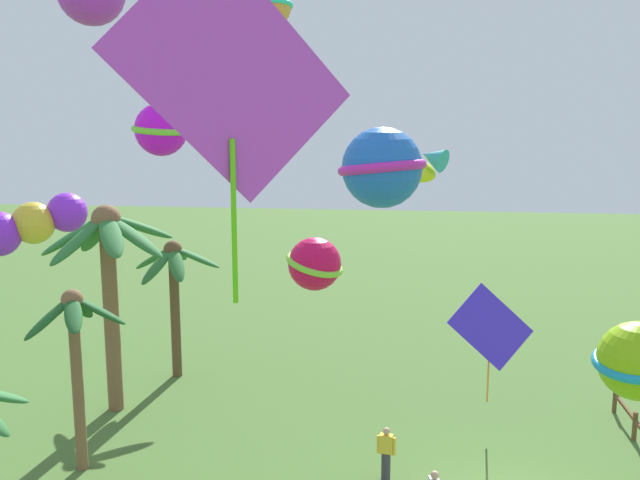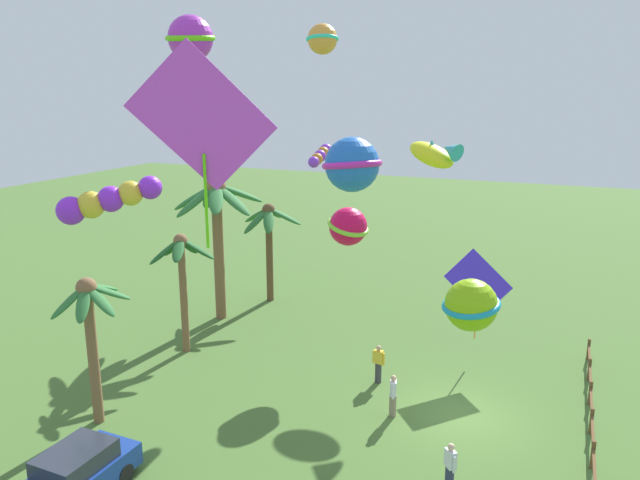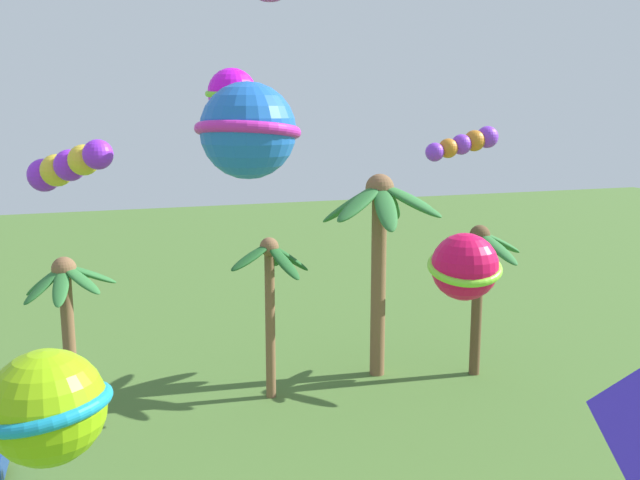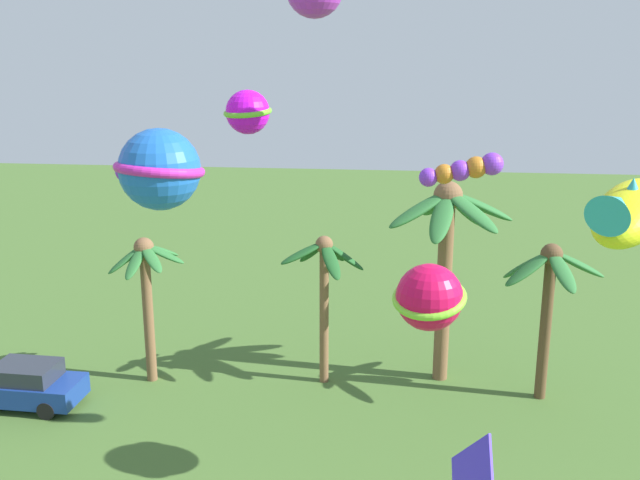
{
  "view_description": "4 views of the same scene",
  "coord_description": "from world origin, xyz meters",
  "px_view_note": "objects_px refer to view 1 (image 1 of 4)",
  "views": [
    {
      "loc": [
        -17.04,
        3.18,
        10.21
      ],
      "look_at": [
        1.73,
        5.43,
        6.86
      ],
      "focal_mm": 38.86,
      "sensor_mm": 36.0,
      "label": 1
    },
    {
      "loc": [
        -20.24,
        -2.89,
        11.47
      ],
      "look_at": [
        -0.48,
        5.28,
        6.16
      ],
      "focal_mm": 34.06,
      "sensor_mm": 36.0,
      "label": 2
    },
    {
      "loc": [
        -4.68,
        -9.07,
        9.51
      ],
      "look_at": [
        0.58,
        6.33,
        6.46
      ],
      "focal_mm": 39.23,
      "sensor_mm": 36.0,
      "label": 3
    },
    {
      "loc": [
        3.46,
        -11.2,
        11.61
      ],
      "look_at": [
        1.47,
        6.19,
        6.96
      ],
      "focal_mm": 40.07,
      "sensor_mm": 36.0,
      "label": 4
    }
  ],
  "objects_px": {
    "kite_ball_4": "(382,168)",
    "kite_ball_6": "(638,361)",
    "kite_diamond_7": "(231,79)",
    "palm_tree_0": "(173,275)",
    "spectator_1": "(386,453)",
    "palm_tree_3": "(108,255)",
    "kite_ball_3": "(161,130)",
    "kite_fish_9": "(408,164)",
    "kite_tube_2": "(267,168)",
    "kite_ball_0": "(315,264)",
    "kite_ball_5": "(270,7)",
    "palm_tree_1": "(74,336)",
    "kite_diamond_1": "(490,329)"
  },
  "relations": [
    {
      "from": "palm_tree_3",
      "to": "kite_tube_2",
      "type": "xyz_separation_m",
      "value": [
        -0.01,
        -5.58,
        3.04
      ]
    },
    {
      "from": "kite_ball_6",
      "to": "kite_fish_9",
      "type": "bearing_deg",
      "value": 16.48
    },
    {
      "from": "kite_ball_0",
      "to": "kite_ball_4",
      "type": "relative_size",
      "value": 0.86
    },
    {
      "from": "kite_diamond_1",
      "to": "kite_ball_4",
      "type": "xyz_separation_m",
      "value": [
        -6.69,
        3.37,
        5.63
      ]
    },
    {
      "from": "spectator_1",
      "to": "kite_ball_4",
      "type": "distance_m",
      "value": 8.85
    },
    {
      "from": "kite_tube_2",
      "to": "kite_ball_5",
      "type": "height_order",
      "value": "kite_ball_5"
    },
    {
      "from": "kite_ball_5",
      "to": "spectator_1",
      "type": "bearing_deg",
      "value": -131.5
    },
    {
      "from": "kite_ball_5",
      "to": "kite_diamond_7",
      "type": "xyz_separation_m",
      "value": [
        -11.99,
        -1.7,
        -2.81
      ]
    },
    {
      "from": "kite_fish_9",
      "to": "spectator_1",
      "type": "bearing_deg",
      "value": 175.88
    },
    {
      "from": "kite_diamond_7",
      "to": "kite_fish_9",
      "type": "bearing_deg",
      "value": -9.71
    },
    {
      "from": "kite_diamond_1",
      "to": "kite_ball_0",
      "type": "bearing_deg",
      "value": 96.89
    },
    {
      "from": "kite_ball_3",
      "to": "kite_ball_5",
      "type": "relative_size",
      "value": 1.02
    },
    {
      "from": "kite_tube_2",
      "to": "kite_ball_3",
      "type": "relative_size",
      "value": 1.12
    },
    {
      "from": "palm_tree_0",
      "to": "kite_ball_4",
      "type": "xyz_separation_m",
      "value": [
        -10.19,
        -8.36,
        4.98
      ]
    },
    {
      "from": "kite_ball_3",
      "to": "spectator_1",
      "type": "bearing_deg",
      "value": -67.76
    },
    {
      "from": "spectator_1",
      "to": "kite_ball_0",
      "type": "distance_m",
      "value": 6.14
    },
    {
      "from": "kite_ball_4",
      "to": "kite_ball_6",
      "type": "relative_size",
      "value": 1.31
    },
    {
      "from": "palm_tree_1",
      "to": "kite_ball_3",
      "type": "relative_size",
      "value": 2.8
    },
    {
      "from": "kite_ball_3",
      "to": "kite_tube_2",
      "type": "bearing_deg",
      "value": -12.98
    },
    {
      "from": "palm_tree_0",
      "to": "kite_ball_3",
      "type": "distance_m",
      "value": 11.42
    },
    {
      "from": "kite_ball_0",
      "to": "kite_tube_2",
      "type": "xyz_separation_m",
      "value": [
        0.84,
        1.65,
        2.97
      ]
    },
    {
      "from": "palm_tree_1",
      "to": "palm_tree_3",
      "type": "xyz_separation_m",
      "value": [
        4.19,
        0.73,
        1.49
      ]
    },
    {
      "from": "kite_ball_3",
      "to": "kite_fish_9",
      "type": "height_order",
      "value": "kite_ball_3"
    },
    {
      "from": "kite_diamond_1",
      "to": "kite_diamond_7",
      "type": "relative_size",
      "value": 0.76
    },
    {
      "from": "spectator_1",
      "to": "kite_diamond_7",
      "type": "bearing_deg",
      "value": 166.13
    },
    {
      "from": "kite_fish_9",
      "to": "kite_ball_6",
      "type": "bearing_deg",
      "value": -163.52
    },
    {
      "from": "palm_tree_3",
      "to": "kite_ball_4",
      "type": "bearing_deg",
      "value": -125.82
    },
    {
      "from": "spectator_1",
      "to": "palm_tree_3",
      "type": "bearing_deg",
      "value": 68.53
    },
    {
      "from": "kite_tube_2",
      "to": "kite_ball_3",
      "type": "xyz_separation_m",
      "value": [
        -6.01,
        1.39,
        1.32
      ]
    },
    {
      "from": "kite_ball_6",
      "to": "palm_tree_1",
      "type": "bearing_deg",
      "value": 65.17
    },
    {
      "from": "palm_tree_1",
      "to": "kite_ball_5",
      "type": "xyz_separation_m",
      "value": [
        3.78,
        -5.09,
        9.48
      ]
    },
    {
      "from": "kite_ball_6",
      "to": "kite_diamond_7",
      "type": "bearing_deg",
      "value": 107.67
    },
    {
      "from": "kite_diamond_1",
      "to": "kite_diamond_7",
      "type": "bearing_deg",
      "value": 156.41
    },
    {
      "from": "kite_tube_2",
      "to": "kite_ball_4",
      "type": "distance_m",
      "value": 7.9
    },
    {
      "from": "kite_diamond_7",
      "to": "palm_tree_0",
      "type": "bearing_deg",
      "value": 22.1
    },
    {
      "from": "spectator_1",
      "to": "kite_tube_2",
      "type": "relative_size",
      "value": 0.73
    },
    {
      "from": "palm_tree_3",
      "to": "spectator_1",
      "type": "height_order",
      "value": "palm_tree_3"
    },
    {
      "from": "palm_tree_0",
      "to": "palm_tree_1",
      "type": "bearing_deg",
      "value": 176.96
    },
    {
      "from": "palm_tree_1",
      "to": "kite_ball_5",
      "type": "height_order",
      "value": "kite_ball_5"
    },
    {
      "from": "spectator_1",
      "to": "kite_ball_0",
      "type": "bearing_deg",
      "value": 39.34
    },
    {
      "from": "spectator_1",
      "to": "kite_ball_3",
      "type": "xyz_separation_m",
      "value": [
        -2.23,
        5.45,
        9.11
      ]
    },
    {
      "from": "palm_tree_0",
      "to": "kite_ball_6",
      "type": "bearing_deg",
      "value": -136.72
    },
    {
      "from": "palm_tree_1",
      "to": "kite_fish_9",
      "type": "height_order",
      "value": "kite_fish_9"
    },
    {
      "from": "palm_tree_1",
      "to": "kite_ball_5",
      "type": "distance_m",
      "value": 11.4
    },
    {
      "from": "kite_ball_3",
      "to": "kite_ball_6",
      "type": "relative_size",
      "value": 0.93
    },
    {
      "from": "kite_tube_2",
      "to": "kite_ball_4",
      "type": "height_order",
      "value": "kite_ball_4"
    },
    {
      "from": "kite_ball_6",
      "to": "kite_ball_5",
      "type": "bearing_deg",
      "value": 39.51
    },
    {
      "from": "kite_tube_2",
      "to": "kite_diamond_7",
      "type": "bearing_deg",
      "value": -171.11
    },
    {
      "from": "kite_ball_6",
      "to": "kite_fish_9",
      "type": "xyz_separation_m",
      "value": [
        13.12,
        3.88,
        2.47
      ]
    },
    {
      "from": "kite_ball_0",
      "to": "kite_tube_2",
      "type": "bearing_deg",
      "value": 62.96
    }
  ]
}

